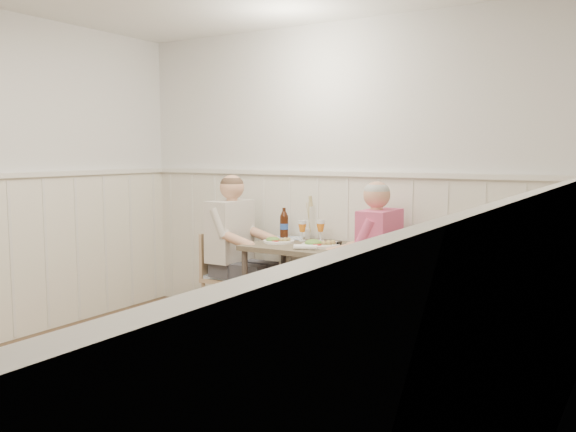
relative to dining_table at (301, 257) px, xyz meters
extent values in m
plane|color=#46321F|center=(0.09, -1.84, -0.64)|extent=(4.50, 4.50, 0.00)
cube|color=silver|center=(0.09, 0.41, 0.66)|extent=(4.00, 0.04, 2.60)
cube|color=silver|center=(2.09, -1.84, 0.66)|extent=(0.04, 4.50, 2.60)
cube|color=silver|center=(0.09, 0.39, 0.01)|extent=(3.98, 0.03, 1.30)
cube|color=silver|center=(2.08, -1.84, 0.01)|extent=(0.03, 4.48, 1.30)
cube|color=silver|center=(0.09, 0.38, 0.68)|extent=(3.98, 0.06, 0.04)
cube|color=silver|center=(2.06, -1.84, 0.68)|extent=(0.06, 4.48, 0.04)
cube|color=brown|center=(0.00, 0.00, 0.09)|extent=(0.80, 0.70, 0.04)
cylinder|color=#3F3833|center=(-0.35, -0.30, -0.29)|extent=(0.05, 0.05, 0.71)
cylinder|color=#3F3833|center=(-0.35, 0.30, -0.29)|extent=(0.05, 0.05, 0.71)
cylinder|color=#3F3833|center=(0.35, -0.30, -0.29)|extent=(0.05, 0.05, 0.71)
cylinder|color=#3F3833|center=(0.35, 0.30, -0.29)|extent=(0.05, 0.05, 0.71)
cube|color=tan|center=(0.70, 0.08, -0.21)|extent=(0.52, 0.52, 0.04)
cube|color=#5D78A3|center=(0.70, 0.08, -0.18)|extent=(0.47, 0.47, 0.03)
cube|color=tan|center=(0.88, 0.02, 0.03)|extent=(0.15, 0.41, 0.44)
cylinder|color=tan|center=(0.82, -0.15, -0.44)|extent=(0.04, 0.04, 0.41)
cylinder|color=tan|center=(0.48, -0.04, -0.44)|extent=(0.04, 0.04, 0.41)
cylinder|color=tan|center=(0.93, 0.20, -0.44)|extent=(0.04, 0.04, 0.41)
cylinder|color=tan|center=(0.58, 0.30, -0.44)|extent=(0.04, 0.04, 0.41)
cube|color=tan|center=(-0.73, -0.02, -0.26)|extent=(0.42, 0.42, 0.04)
cube|color=#5D78A3|center=(-0.73, -0.02, -0.23)|extent=(0.38, 0.38, 0.03)
cube|color=tan|center=(-0.90, -0.04, -0.04)|extent=(0.07, 0.38, 0.39)
cylinder|color=tan|center=(-0.91, 0.12, -0.46)|extent=(0.03, 0.03, 0.37)
cylinder|color=tan|center=(-0.60, 0.16, -0.46)|extent=(0.03, 0.03, 0.37)
cylinder|color=tan|center=(-0.87, -0.20, -0.46)|extent=(0.03, 0.03, 0.37)
cylinder|color=tan|center=(-0.56, -0.16, -0.46)|extent=(0.03, 0.03, 0.37)
cube|color=#3F3F47|center=(0.65, 0.05, -0.43)|extent=(0.42, 0.38, 0.43)
cube|color=#3F3F47|center=(0.47, 0.06, -0.16)|extent=(0.40, 0.34, 0.12)
cube|color=pink|center=(0.65, 0.05, 0.16)|extent=(0.23, 0.42, 0.52)
sphere|color=tan|center=(0.65, 0.05, 0.54)|extent=(0.21, 0.21, 0.21)
sphere|color=#A5A5A0|center=(0.65, 0.05, 0.56)|extent=(0.20, 0.20, 0.20)
cube|color=black|center=(0.31, 0.06, 0.17)|extent=(0.02, 0.07, 0.12)
cube|color=#3F3F47|center=(-0.67, -0.05, -0.42)|extent=(0.43, 0.39, 0.44)
cube|color=#3F3F47|center=(-0.48, -0.05, -0.15)|extent=(0.41, 0.35, 0.13)
cube|color=silver|center=(-0.67, -0.05, 0.18)|extent=(0.24, 0.43, 0.53)
sphere|color=tan|center=(-0.67, -0.05, 0.56)|extent=(0.21, 0.21, 0.21)
sphere|color=#4C3828|center=(-0.67, -0.05, 0.59)|extent=(0.20, 0.20, 0.20)
cylinder|color=white|center=(0.20, -0.02, 0.12)|extent=(0.31, 0.31, 0.02)
ellipsoid|color=#3F722D|center=(0.15, -0.06, 0.16)|extent=(0.15, 0.13, 0.06)
sphere|color=tan|center=(0.27, -0.01, 0.15)|extent=(0.04, 0.04, 0.04)
cube|color=#8C5653|center=(0.22, 0.05, 0.14)|extent=(0.09, 0.06, 0.01)
cylinder|color=white|center=(0.29, 0.05, 0.15)|extent=(0.06, 0.06, 0.03)
cylinder|color=white|center=(-0.20, -0.02, 0.12)|extent=(0.26, 0.26, 0.02)
ellipsoid|color=#3F722D|center=(-0.24, -0.05, 0.15)|extent=(0.13, 0.11, 0.05)
sphere|color=tan|center=(-0.14, -0.01, 0.14)|extent=(0.03, 0.03, 0.03)
cylinder|color=silver|center=(0.06, 0.24, 0.11)|extent=(0.06, 0.06, 0.01)
cylinder|color=silver|center=(0.06, 0.24, 0.15)|extent=(0.01, 0.01, 0.08)
cone|color=orange|center=(0.06, 0.24, 0.22)|extent=(0.07, 0.07, 0.07)
cylinder|color=silver|center=(0.06, 0.24, 0.27)|extent=(0.07, 0.07, 0.03)
cylinder|color=silver|center=(-0.07, 0.15, 0.11)|extent=(0.06, 0.06, 0.01)
cylinder|color=silver|center=(-0.07, 0.15, 0.15)|extent=(0.01, 0.01, 0.08)
cone|color=orange|center=(-0.07, 0.15, 0.22)|extent=(0.07, 0.07, 0.07)
cylinder|color=silver|center=(-0.07, 0.15, 0.27)|extent=(0.07, 0.07, 0.03)
cylinder|color=black|center=(-0.31, 0.23, 0.21)|extent=(0.07, 0.07, 0.19)
cone|color=black|center=(-0.31, 0.23, 0.33)|extent=(0.07, 0.07, 0.05)
cylinder|color=black|center=(-0.31, 0.23, 0.36)|extent=(0.03, 0.03, 0.03)
cylinder|color=#294EA5|center=(-0.31, 0.23, 0.21)|extent=(0.08, 0.08, 0.05)
cylinder|color=white|center=(0.18, -0.24, 0.13)|extent=(0.19, 0.11, 0.04)
cylinder|color=silver|center=(-0.11, 0.31, 0.15)|extent=(0.05, 0.05, 0.08)
cylinder|color=tan|center=(-0.11, 0.31, 0.30)|extent=(0.02, 0.02, 0.27)
cone|color=tan|center=(-0.11, 0.31, 0.46)|extent=(0.04, 0.04, 0.09)
cube|color=#5D78A3|center=(-0.27, 0.23, 0.11)|extent=(0.33, 0.30, 0.01)
camera|label=1|loc=(2.50, -4.29, 0.86)|focal=38.00mm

